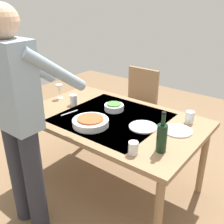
% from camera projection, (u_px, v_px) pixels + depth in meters
% --- Properties ---
extents(ground_plane, '(6.00, 6.00, 0.00)m').
position_uv_depth(ground_plane, '(112.00, 183.00, 2.63)').
color(ground_plane, '#846647').
extents(dining_table, '(1.57, 0.98, 0.73)m').
position_uv_depth(dining_table, '(112.00, 124.00, 2.36)').
color(dining_table, '#93704C').
rests_on(dining_table, ground_plane).
extents(chair_near, '(0.40, 0.40, 0.91)m').
position_uv_depth(chair_near, '(138.00, 102.00, 3.19)').
color(chair_near, brown).
rests_on(chair_near, ground_plane).
extents(person_server, '(0.42, 0.61, 1.69)m').
position_uv_depth(person_server, '(19.00, 115.00, 1.82)').
color(person_server, '#2D2D38').
rests_on(person_server, ground_plane).
extents(wine_bottle, '(0.07, 0.07, 0.30)m').
position_uv_depth(wine_bottle, '(162.00, 137.00, 1.79)').
color(wine_bottle, black).
rests_on(wine_bottle, dining_table).
extents(wine_glass_left, '(0.07, 0.07, 0.15)m').
position_uv_depth(wine_glass_left, '(59.00, 89.00, 2.70)').
color(wine_glass_left, white).
rests_on(wine_glass_left, dining_table).
extents(water_cup_near_left, '(0.07, 0.07, 0.10)m').
position_uv_depth(water_cup_near_left, '(73.00, 100.00, 2.56)').
color(water_cup_near_left, silver).
rests_on(water_cup_near_left, dining_table).
extents(water_cup_near_right, '(0.07, 0.07, 0.09)m').
position_uv_depth(water_cup_near_right, '(133.00, 148.00, 1.78)').
color(water_cup_near_right, silver).
rests_on(water_cup_near_right, dining_table).
extents(water_cup_far_left, '(0.07, 0.07, 0.10)m').
position_uv_depth(water_cup_far_left, '(190.00, 117.00, 2.21)').
color(water_cup_far_left, silver).
rests_on(water_cup_far_left, dining_table).
extents(serving_bowl_pasta, '(0.30, 0.30, 0.07)m').
position_uv_depth(serving_bowl_pasta, '(91.00, 122.00, 2.17)').
color(serving_bowl_pasta, silver).
rests_on(serving_bowl_pasta, dining_table).
extents(side_bowl_salad, '(0.18, 0.18, 0.07)m').
position_uv_depth(side_bowl_salad, '(114.00, 107.00, 2.45)').
color(side_bowl_salad, silver).
rests_on(side_bowl_salad, dining_table).
extents(dinner_plate_near, '(0.23, 0.23, 0.01)m').
position_uv_depth(dinner_plate_near, '(143.00, 127.00, 2.15)').
color(dinner_plate_near, silver).
rests_on(dinner_plate_near, dining_table).
extents(dinner_plate_far, '(0.23, 0.23, 0.01)m').
position_uv_depth(dinner_plate_far, '(178.00, 131.00, 2.09)').
color(dinner_plate_far, silver).
rests_on(dinner_plate_far, dining_table).
extents(table_fork, '(0.04, 0.18, 0.00)m').
position_uv_depth(table_fork, '(70.00, 113.00, 2.41)').
color(table_fork, silver).
rests_on(table_fork, dining_table).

